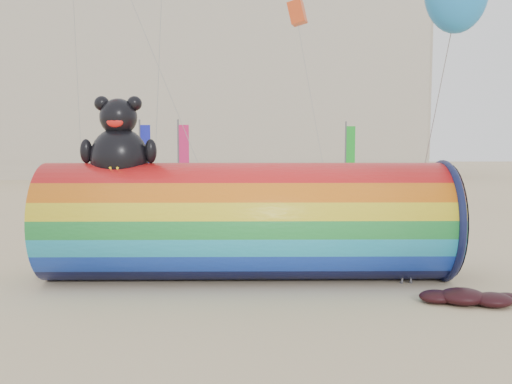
{
  "coord_description": "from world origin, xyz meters",
  "views": [
    {
      "loc": [
        0.29,
        -17.51,
        4.25
      ],
      "look_at": [
        0.5,
        1.5,
        2.4
      ],
      "focal_mm": 40.0,
      "sensor_mm": 36.0,
      "label": 1
    }
  ],
  "objects_px": {
    "windsock_assembly": "(247,218)",
    "hotel_building": "(138,81)",
    "fabric_bundle": "(470,297)",
    "kite_handler": "(406,258)"
  },
  "relations": [
    {
      "from": "windsock_assembly",
      "to": "hotel_building",
      "type": "bearing_deg",
      "value": 104.68
    },
    {
      "from": "hotel_building",
      "to": "fabric_bundle",
      "type": "height_order",
      "value": "hotel_building"
    },
    {
      "from": "windsock_assembly",
      "to": "fabric_bundle",
      "type": "height_order",
      "value": "windsock_assembly"
    },
    {
      "from": "fabric_bundle",
      "to": "windsock_assembly",
      "type": "bearing_deg",
      "value": 154.33
    },
    {
      "from": "kite_handler",
      "to": "windsock_assembly",
      "type": "bearing_deg",
      "value": -17.54
    },
    {
      "from": "kite_handler",
      "to": "fabric_bundle",
      "type": "relative_size",
      "value": 0.57
    },
    {
      "from": "windsock_assembly",
      "to": "kite_handler",
      "type": "distance_m",
      "value": 4.8
    },
    {
      "from": "kite_handler",
      "to": "fabric_bundle",
      "type": "bearing_deg",
      "value": 108.2
    },
    {
      "from": "fabric_bundle",
      "to": "hotel_building",
      "type": "bearing_deg",
      "value": 109.94
    },
    {
      "from": "hotel_building",
      "to": "fabric_bundle",
      "type": "xyz_separation_m",
      "value": [
        17.9,
        -49.33,
        -10.14
      ]
    }
  ]
}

